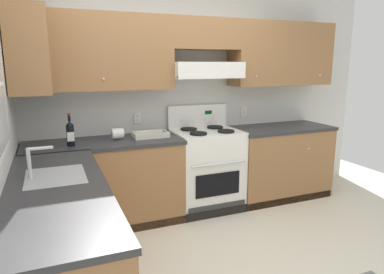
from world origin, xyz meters
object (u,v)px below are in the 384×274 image
(stove, at_px, (207,169))
(wine_bottle, at_px, (70,133))
(paper_towel_roll, at_px, (118,134))
(bowl, at_px, (150,135))

(stove, distance_m, wine_bottle, 1.59)
(stove, height_order, paper_towel_roll, stove)
(bowl, xyz_separation_m, paper_towel_roll, (-0.34, 0.04, 0.04))
(stove, relative_size, paper_towel_roll, 9.77)
(stove, xyz_separation_m, wine_bottle, (-1.49, -0.10, 0.56))
(bowl, bearing_deg, stove, -0.96)
(wine_bottle, xyz_separation_m, paper_towel_roll, (0.48, 0.14, -0.07))
(wine_bottle, height_order, bowl, wine_bottle)
(bowl, distance_m, paper_towel_roll, 0.35)
(wine_bottle, distance_m, paper_towel_roll, 0.50)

